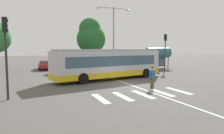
{
  "coord_description": "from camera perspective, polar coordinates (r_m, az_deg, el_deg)",
  "views": [
    {
      "loc": [
        -7.8,
        -15.28,
        3.14
      ],
      "look_at": [
        -0.07,
        3.34,
        1.3
      ],
      "focal_mm": 32.74,
      "sensor_mm": 36.0,
      "label": 1
    }
  ],
  "objects": [
    {
      "name": "parked_car_red",
      "position": [
        32.01,
        -18.18,
        0.7
      ],
      "size": [
        1.93,
        4.53,
        1.35
      ],
      "color": "black",
      "rests_on": "ground_plane"
    },
    {
      "name": "twin_arm_street_lamp",
      "position": [
        30.07,
        0.45,
        9.96
      ],
      "size": [
        5.34,
        0.32,
        9.06
      ],
      "color": "#939399",
      "rests_on": "ground_plane"
    },
    {
      "name": "lane_center_line",
      "position": [
        19.36,
        2.66,
        -4.12
      ],
      "size": [
        0.16,
        24.0,
        0.01
      ],
      "primitive_type": "cube",
      "color": "silver",
      "rests_on": "ground_plane"
    },
    {
      "name": "ground_plane",
      "position": [
        17.44,
        4.45,
        -5.17
      ],
      "size": [
        160.0,
        160.0,
        0.0
      ],
      "primitive_type": "plane",
      "color": "#514F4C"
    },
    {
      "name": "city_transit_bus",
      "position": [
        20.71,
        -0.84,
        0.92
      ],
      "size": [
        12.05,
        4.76,
        3.06
      ],
      "color": "black",
      "rests_on": "ground_plane"
    },
    {
      "name": "pedestrian_crossing_street",
      "position": [
        16.3,
        11.19,
        -2.54
      ],
      "size": [
        0.56,
        0.36,
        1.72
      ],
      "color": "brown",
      "rests_on": "ground_plane"
    },
    {
      "name": "parked_car_silver",
      "position": [
        33.65,
        -4.16,
        1.15
      ],
      "size": [
        1.95,
        4.54,
        1.35
      ],
      "color": "black",
      "rests_on": "ground_plane"
    },
    {
      "name": "parked_car_black",
      "position": [
        33.02,
        -8.42,
        1.03
      ],
      "size": [
        2.19,
        4.64,
        1.35
      ],
      "color": "black",
      "rests_on": "ground_plane"
    },
    {
      "name": "bus_stop_shelter",
      "position": [
        32.36,
        12.71,
        3.8
      ],
      "size": [
        4.01,
        1.54,
        3.25
      ],
      "color": "#28282B",
      "rests_on": "ground_plane"
    },
    {
      "name": "traffic_light_near_corner",
      "position": [
        13.88,
        -27.56,
        5.42
      ],
      "size": [
        0.33,
        0.32,
        4.99
      ],
      "color": "#28282B",
      "rests_on": "ground_plane"
    },
    {
      "name": "crosswalk_painted_stripes",
      "position": [
        14.27,
        8.59,
        -7.54
      ],
      "size": [
        6.6,
        2.7,
        0.01
      ],
      "color": "silver",
      "rests_on": "ground_plane"
    },
    {
      "name": "parked_car_champagne",
      "position": [
        35.98,
        3.94,
        1.41
      ],
      "size": [
        2.23,
        4.65,
        1.35
      ],
      "color": "black",
      "rests_on": "ground_plane"
    },
    {
      "name": "parked_car_white",
      "position": [
        34.66,
        0.26,
        1.28
      ],
      "size": [
        2.23,
        4.65,
        1.35
      ],
      "color": "black",
      "rests_on": "ground_plane"
    },
    {
      "name": "parked_car_charcoal",
      "position": [
        32.81,
        -13.2,
        0.92
      ],
      "size": [
        2.04,
        4.59,
        1.35
      ],
      "color": "black",
      "rests_on": "ground_plane"
    },
    {
      "name": "background_tree_right",
      "position": [
        34.51,
        -5.95,
        8.57
      ],
      "size": [
        4.79,
        4.79,
        8.17
      ],
      "color": "brown",
      "rests_on": "ground_plane"
    },
    {
      "name": "traffic_light_far_corner",
      "position": [
        29.5,
        14.63,
        5.54
      ],
      "size": [
        0.33,
        0.32,
        5.1
      ],
      "color": "#28282B",
      "rests_on": "ground_plane"
    }
  ]
}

